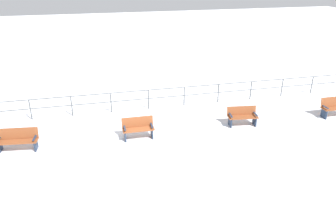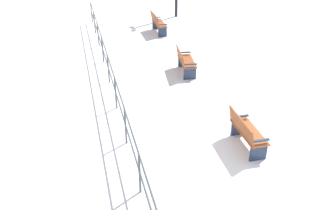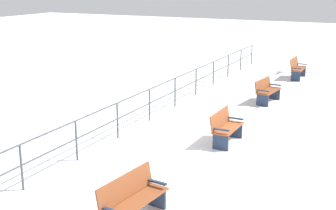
% 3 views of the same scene
% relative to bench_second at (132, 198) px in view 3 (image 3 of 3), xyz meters
% --- Properties ---
extents(ground_plane, '(80.00, 80.00, 0.00)m').
position_rel_bench_second_xyz_m(ground_plane, '(0.21, 4.88, -0.46)').
color(ground_plane, white).
rests_on(ground_plane, ground).
extents(bench_second, '(0.69, 1.65, 0.89)m').
position_rel_bench_second_xyz_m(bench_second, '(0.00, 0.00, 0.00)').
color(bench_second, brown).
rests_on(bench_second, ground).
extents(bench_third, '(0.56, 1.36, 0.91)m').
position_rel_bench_second_xyz_m(bench_third, '(0.12, 4.88, 0.00)').
color(bench_third, brown).
rests_on(bench_third, ground).
extents(bench_fourth, '(0.71, 1.43, 0.87)m').
position_rel_bench_second_xyz_m(bench_fourth, '(0.01, 9.78, -0.01)').
color(bench_fourth, brown).
rests_on(bench_fourth, ground).
extents(bench_fifth, '(0.52, 1.46, 0.96)m').
position_rel_bench_second_xyz_m(bench_fifth, '(0.14, 14.67, 0.04)').
color(bench_fifth, brown).
rests_on(bench_fifth, ground).
extents(waterfront_railing, '(0.05, 24.99, 1.06)m').
position_rel_bench_second_xyz_m(waterfront_railing, '(-2.81, 4.88, 0.26)').
color(waterfront_railing, '#4C5156').
rests_on(waterfront_railing, ground).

